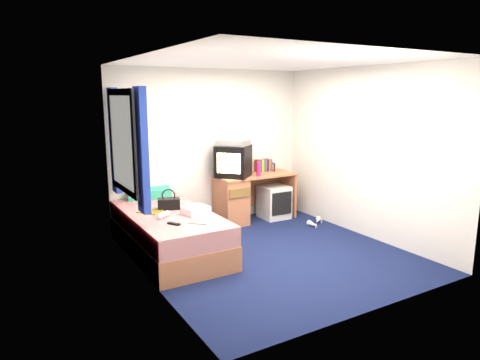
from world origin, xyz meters
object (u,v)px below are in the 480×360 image
handbag (169,203)px  colour_swatch_fan (198,223)px  vcr (233,143)px  aerosol_can (247,170)px  storage_cube (274,202)px  remote_control (174,224)px  magazine (150,212)px  pink_water_bottle (258,169)px  pillow (149,193)px  picture_frame (273,167)px  towel (196,210)px  white_heels (316,222)px  bed (169,233)px  water_bottle (163,215)px  crt_tv (233,161)px  desk (240,197)px

handbag → colour_swatch_fan: bearing=-67.2°
vcr → aerosol_can: 0.51m
storage_cube → aerosol_can: size_ratio=3.15×
aerosol_can → remote_control: bearing=-144.5°
magazine → pink_water_bottle: bearing=12.8°
pillow → picture_frame: (2.13, -0.08, 0.21)m
pillow → aerosol_can: (1.56, -0.18, 0.23)m
towel → colour_swatch_fan: size_ratio=1.35×
picture_frame → white_heels: bearing=-68.8°
handbag → magazine: handbag is taller
pillow → vcr: (1.31, -0.17, 0.67)m
bed → white_heels: bearing=-0.6°
picture_frame → handbag: (-2.11, -0.68, -0.20)m
bed → handbag: bearing=67.6°
aerosol_can → handbag: size_ratio=0.54×
bed → aerosol_can: size_ratio=11.68×
storage_cube → pillow: bearing=173.8°
picture_frame → aerosol_can: size_ratio=0.82×
towel → water_bottle: (-0.42, 0.05, -0.01)m
storage_cube → white_heels: (0.33, -0.67, -0.23)m
handbag → water_bottle: bearing=-102.9°
pink_water_bottle → white_heels: 1.22m
storage_cube → magazine: (-2.28, -0.51, 0.28)m
picture_frame → remote_control: size_ratio=0.88×
vcr → towel: size_ratio=1.54×
water_bottle → storage_cube: bearing=20.6°
crt_tv → picture_frame: (0.82, 0.09, -0.17)m
desk → bed: bearing=-153.6°
white_heels → water_bottle: bearing=-176.3°
water_bottle → crt_tv: bearing=31.6°
magazine → white_heels: size_ratio=0.79×
storage_cube → magazine: magazine is taller
towel → magazine: size_ratio=1.06×
pillow → water_bottle: (-0.20, -1.10, -0.03)m
picture_frame → pillow: bearing=-176.2°
water_bottle → white_heels: bearing=3.7°
bed → picture_frame: size_ratio=14.29×
crt_tv → colour_swatch_fan: 1.90m
crt_tv → water_bottle: crt_tv is taller
handbag → colour_swatch_fan: (0.06, -0.78, -0.07)m
handbag → pink_water_bottle: bearing=32.7°
crt_tv → colour_swatch_fan: crt_tv is taller
crt_tv → storage_cube: bearing=39.6°
handbag → vcr: bearing=43.0°
magazine → water_bottle: (0.05, -0.32, 0.03)m
storage_cube → pink_water_bottle: pink_water_bottle is taller
desk → towel: bearing=-141.2°
remote_control → white_heels: 2.65m
bed → storage_cube: 2.18m
pillow → water_bottle: 1.12m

